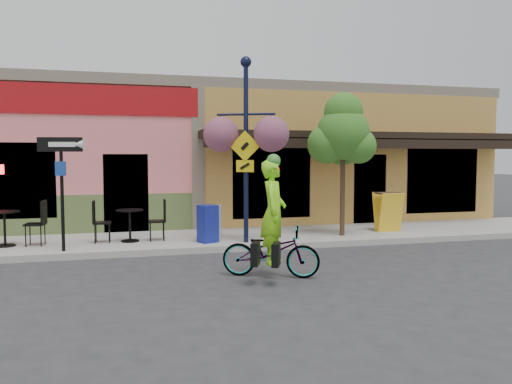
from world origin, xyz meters
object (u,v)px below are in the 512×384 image
Objects in this scene: one_way_sign at (62,195)px; newspaper_box_grey at (213,223)px; cyclist_rider at (273,225)px; bicycle at (271,251)px; building at (209,156)px; street_tree at (343,164)px; lamp_post at (246,150)px; newspaper_box_blue at (208,224)px.

one_way_sign is 3.54m from newspaper_box_grey.
cyclist_rider is 3.39m from newspaper_box_grey.
newspaper_box_grey reaches higher than bicycle.
building is 4.80× the size of street_tree.
bicycle is at bearing -70.00° from lamp_post.
newspaper_box_blue is 3.89m from street_tree.
cyclist_rider is 2.17× the size of newspaper_box_grey.
bicycle is 0.48× the size of street_tree.
newspaper_box_grey is at bearing 18.55° from one_way_sign.
lamp_post is (0.24, 2.94, 1.91)m from bicycle.
newspaper_box_grey is at bearing 32.82° from bicycle.
cyclist_rider is (-0.39, -9.52, -1.29)m from building.
building is 6.67m from newspaper_box_blue.
one_way_sign is (-3.92, 2.83, 0.92)m from bicycle.
bicycle is 4.92m from one_way_sign.
street_tree reaches higher than newspaper_box_grey.
one_way_sign reaches higher than cyclist_rider.
newspaper_box_grey is (3.41, 0.49, -0.81)m from one_way_sign.
lamp_post reaches higher than newspaper_box_grey.
lamp_post reaches higher than building.
building is at bearing 21.74° from cyclist_rider.
newspaper_box_blue is (-0.71, 3.15, -0.35)m from cyclist_rider.
lamp_post is 1.98m from newspaper_box_grey.
one_way_sign reaches higher than newspaper_box_grey.
cyclist_rider reaches higher than newspaper_box_grey.
building is 6.49m from newspaper_box_grey.
building is 6.59m from lamp_post.
lamp_post is 4.28m from one_way_sign.
building reaches higher than cyclist_rider.
newspaper_box_blue reaches higher than newspaper_box_grey.
building is at bearing 113.00° from lamp_post.
newspaper_box_grey is at bearing 24.30° from newspaper_box_blue.
newspaper_box_blue is at bearing 15.94° from one_way_sign.
lamp_post is (-0.20, -6.58, 0.13)m from building.
one_way_sign is at bearing 78.23° from bicycle.
newspaper_box_grey is at bearing 177.77° from lamp_post.
cyclist_rider is at bearing -65.91° from bicycle.
street_tree is (2.95, 3.32, 1.57)m from bicycle.
newspaper_box_blue is 0.23m from newspaper_box_grey.
newspaper_box_blue is 1.03× the size of newspaper_box_grey.
lamp_post is 2.75m from street_tree.
lamp_post is (0.19, 2.94, 1.43)m from cyclist_rider.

